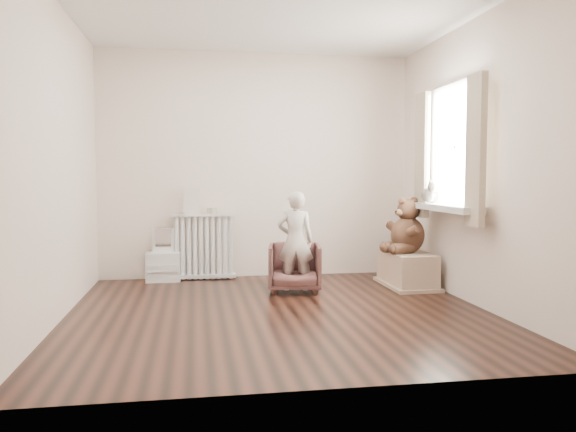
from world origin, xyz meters
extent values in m
cube|color=black|center=(0.00, 0.00, 0.00)|extent=(3.60, 3.60, 0.01)
cube|color=white|center=(0.00, 0.00, 2.60)|extent=(3.60, 3.60, 0.01)
cube|color=white|center=(0.00, 1.80, 1.30)|extent=(3.60, 0.02, 2.60)
cube|color=white|center=(0.00, -1.80, 1.30)|extent=(3.60, 0.02, 2.60)
cube|color=white|center=(-1.80, 0.00, 1.30)|extent=(0.02, 3.60, 2.60)
cube|color=white|center=(1.80, 0.00, 1.30)|extent=(0.02, 3.60, 2.60)
cube|color=white|center=(1.76, 0.30, 1.45)|extent=(0.03, 0.90, 1.10)
cube|color=silver|center=(1.67, 0.30, 0.87)|extent=(0.22, 1.10, 0.06)
cube|color=#BBAB8D|center=(1.65, -0.27, 1.39)|extent=(0.06, 0.26, 1.30)
cube|color=#BBAB8D|center=(1.65, 0.87, 1.39)|extent=(0.06, 0.26, 1.30)
cube|color=silver|center=(-0.62, 1.68, 0.39)|extent=(0.71, 0.13, 0.75)
cube|color=beige|center=(-0.74, 1.68, 0.90)|extent=(0.18, 0.02, 0.30)
cylinder|color=#A59E8C|center=(-0.52, 1.68, 0.78)|extent=(0.11, 0.11, 0.06)
cube|color=silver|center=(-1.07, 1.65, 0.28)|extent=(0.37, 0.27, 0.59)
imported|color=brown|center=(0.28, 0.85, 0.24)|extent=(0.60, 0.61, 0.49)
imported|color=beige|center=(0.28, 0.80, 0.52)|extent=(0.40, 0.30, 1.00)
cube|color=#C5AE90|center=(1.52, 0.92, 0.20)|extent=(0.41, 0.78, 0.37)
camera|label=1|loc=(-0.71, -4.74, 1.17)|focal=35.00mm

